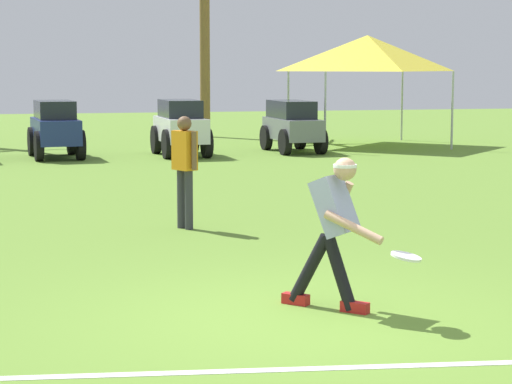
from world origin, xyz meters
The scene contains 10 objects.
ground_plane centered at (0.00, 0.00, 0.00)m, with size 80.00×80.00×0.00m, color olive.
field_line_paint centered at (0.00, -1.43, 0.00)m, with size 18.08×0.11×0.01m, color white.
frisbee_thrower centered at (0.43, 0.32, 0.80)m, with size 0.71×0.97×1.42m.
frisbee_in_flight centered at (0.86, -0.38, 0.61)m, with size 0.37×0.37×0.08m.
teammate_near_sideline centered at (-0.12, 5.22, 0.94)m, with size 0.34×0.47×1.56m.
parked_car_slot_c centered at (-1.40, 16.61, 0.74)m, with size 1.34×2.42×1.40m.
parked_car_slot_d centered at (1.68, 16.47, 0.74)m, with size 1.25×2.39×1.40m.
parked_car_slot_e centered at (4.71, 16.89, 0.72)m, with size 1.24×2.44×1.34m.
palm_tree_far_right centered at (3.56, 23.02, 3.82)m, with size 3.23×3.66×6.51m.
event_tent centered at (7.29, 18.33, 2.60)m, with size 3.76×3.76×3.10m.
Camera 1 is at (-2.40, -8.29, 2.24)m, focal length 70.00 mm.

